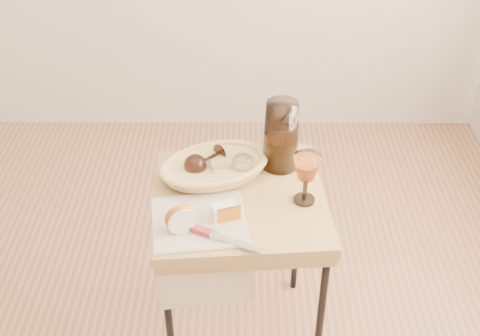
# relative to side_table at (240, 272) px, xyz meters

# --- Properties ---
(side_table) EXTENTS (0.57, 0.57, 0.68)m
(side_table) POSITION_rel_side_table_xyz_m (0.00, 0.00, 0.00)
(side_table) COLOR brown
(side_table) RESTS_ON floor
(tea_towel) EXTENTS (0.31, 0.28, 0.01)m
(tea_towel) POSITION_rel_side_table_xyz_m (-0.12, -0.12, 0.34)
(tea_towel) COLOR beige
(tea_towel) RESTS_ON side_table
(bread_basket) EXTENTS (0.38, 0.33, 0.05)m
(bread_basket) POSITION_rel_side_table_xyz_m (-0.08, 0.11, 0.36)
(bread_basket) COLOR #9D6A3C
(bread_basket) RESTS_ON side_table
(goblet_lying_a) EXTENTS (0.14, 0.14, 0.08)m
(goblet_lying_a) POSITION_rel_side_table_xyz_m (-0.11, 0.12, 0.39)
(goblet_lying_a) COLOR black
(goblet_lying_a) RESTS_ON bread_basket
(goblet_lying_b) EXTENTS (0.14, 0.10, 0.08)m
(goblet_lying_b) POSITION_rel_side_table_xyz_m (-0.03, 0.09, 0.39)
(goblet_lying_b) COLOR white
(goblet_lying_b) RESTS_ON bread_basket
(pitcher) EXTENTS (0.23, 0.28, 0.28)m
(pitcher) POSITION_rel_side_table_xyz_m (0.13, 0.16, 0.46)
(pitcher) COLOR black
(pitcher) RESTS_ON side_table
(wine_goblet) EXTENTS (0.10, 0.10, 0.17)m
(wine_goblet) POSITION_rel_side_table_xyz_m (0.20, -0.03, 0.42)
(wine_goblet) COLOR white
(wine_goblet) RESTS_ON side_table
(apple_half) EXTENTS (0.10, 0.08, 0.09)m
(apple_half) POSITION_rel_side_table_xyz_m (-0.17, -0.16, 0.39)
(apple_half) COLOR #AF1602
(apple_half) RESTS_ON tea_towel
(apple_wedge) EXTENTS (0.08, 0.06, 0.05)m
(apple_wedge) POSITION_rel_side_table_xyz_m (-0.05, -0.11, 0.37)
(apple_wedge) COLOR white
(apple_wedge) RESTS_ON tea_towel
(table_knife) EXTENTS (0.24, 0.13, 0.02)m
(table_knife) POSITION_rel_side_table_xyz_m (-0.06, -0.20, 0.35)
(table_knife) COLOR silver
(table_knife) RESTS_ON tea_towel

